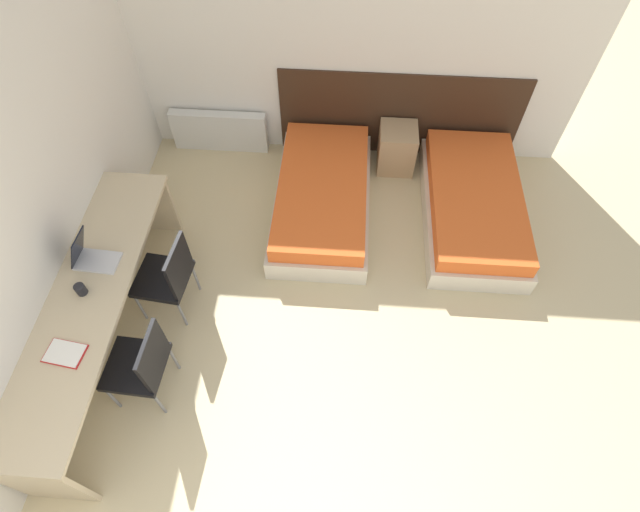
{
  "coord_description": "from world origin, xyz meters",
  "views": [
    {
      "loc": [
        0.18,
        -0.06,
        4.05
      ],
      "look_at": [
        0.0,
        2.42,
        0.55
      ],
      "focal_mm": 28.0,
      "sensor_mm": 36.0,
      "label": 1
    }
  ],
  "objects_px": {
    "nightstand": "(397,148)",
    "chair_near_laptop": "(168,275)",
    "laptop": "(91,256)",
    "bed_near_window": "(322,197)",
    "bed_near_door": "(473,205)",
    "chair_near_notebook": "(142,364)"
  },
  "relations": [
    {
      "from": "nightstand",
      "to": "chair_near_laptop",
      "type": "relative_size",
      "value": 0.57
    },
    {
      "from": "laptop",
      "to": "bed_near_window",
      "type": "bearing_deg",
      "value": 41.29
    },
    {
      "from": "nightstand",
      "to": "laptop",
      "type": "height_order",
      "value": "laptop"
    },
    {
      "from": "bed_near_window",
      "to": "bed_near_door",
      "type": "xyz_separation_m",
      "value": [
        1.55,
        0.0,
        0.0
      ]
    },
    {
      "from": "laptop",
      "to": "nightstand",
      "type": "bearing_deg",
      "value": 43.07
    },
    {
      "from": "nightstand",
      "to": "laptop",
      "type": "xyz_separation_m",
      "value": [
        -2.52,
        -2.07,
        0.59
      ]
    },
    {
      "from": "nightstand",
      "to": "chair_near_laptop",
      "type": "distance_m",
      "value": 2.83
    },
    {
      "from": "bed_near_window",
      "to": "chair_near_notebook",
      "type": "height_order",
      "value": "chair_near_notebook"
    },
    {
      "from": "bed_near_window",
      "to": "nightstand",
      "type": "bearing_deg",
      "value": 43.16
    },
    {
      "from": "bed_near_window",
      "to": "laptop",
      "type": "height_order",
      "value": "laptop"
    },
    {
      "from": "bed_near_window",
      "to": "nightstand",
      "type": "distance_m",
      "value": 1.06
    },
    {
      "from": "nightstand",
      "to": "chair_near_laptop",
      "type": "bearing_deg",
      "value": -135.33
    },
    {
      "from": "chair_near_laptop",
      "to": "chair_near_notebook",
      "type": "relative_size",
      "value": 1.0
    },
    {
      "from": "bed_near_door",
      "to": "chair_near_laptop",
      "type": "relative_size",
      "value": 2.09
    },
    {
      "from": "chair_near_laptop",
      "to": "laptop",
      "type": "relative_size",
      "value": 2.49
    },
    {
      "from": "nightstand",
      "to": "chair_near_notebook",
      "type": "distance_m",
      "value": 3.44
    },
    {
      "from": "chair_near_notebook",
      "to": "laptop",
      "type": "height_order",
      "value": "laptop"
    },
    {
      "from": "bed_near_window",
      "to": "bed_near_door",
      "type": "height_order",
      "value": "same"
    },
    {
      "from": "bed_near_window",
      "to": "laptop",
      "type": "bearing_deg",
      "value": -142.3
    },
    {
      "from": "bed_near_window",
      "to": "nightstand",
      "type": "relative_size",
      "value": 3.65
    },
    {
      "from": "nightstand",
      "to": "chair_near_notebook",
      "type": "height_order",
      "value": "chair_near_notebook"
    },
    {
      "from": "bed_near_door",
      "to": "chair_near_laptop",
      "type": "bearing_deg",
      "value": -155.64
    }
  ]
}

